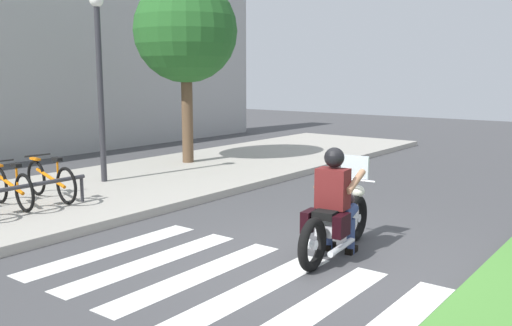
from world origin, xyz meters
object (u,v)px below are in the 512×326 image
object	(u,v)px
bicycle_2	(11,187)
bicycle_3	(51,180)
rider	(335,194)
bike_rack	(7,192)
tree_near_rack	(186,31)
street_lamp	(100,71)
motorcycle	(337,220)

from	to	relation	value
bicycle_2	bicycle_3	world-z (taller)	bicycle_3
rider	bike_rack	size ratio (longest dim) A/B	0.52
rider	tree_near_rack	xyz separation A→B (m)	(3.84, 6.39, 2.57)
bike_rack	rider	bearing A→B (deg)	-68.71
rider	bicycle_3	world-z (taller)	rider
street_lamp	bicycle_2	bearing A→B (deg)	-164.32
motorcycle	bike_rack	xyz separation A→B (m)	(-1.93, 4.76, 0.09)
bicycle_3	bike_rack	size ratio (longest dim) A/B	0.62
rider	street_lamp	size ratio (longest dim) A/B	0.37
motorcycle	tree_near_rack	distance (m)	7.98
motorcycle	rider	xyz separation A→B (m)	(-0.08, -0.01, 0.37)
bike_rack	tree_near_rack	xyz separation A→B (m)	(5.69, 1.63, 2.85)
bicycle_2	street_lamp	xyz separation A→B (m)	(2.40, 0.68, 1.92)
street_lamp	motorcycle	bearing A→B (deg)	-97.99
motorcycle	bicycle_3	xyz separation A→B (m)	(-0.83, 5.31, 0.04)
motorcycle	tree_near_rack	bearing A→B (deg)	59.52
bike_rack	tree_near_rack	bearing A→B (deg)	15.96
motorcycle	rider	distance (m)	0.38
street_lamp	rider	bearing A→B (deg)	-98.70
bicycle_3	street_lamp	bearing A→B (deg)	22.06
bicycle_2	bike_rack	distance (m)	0.67
rider	bicycle_2	size ratio (longest dim) A/B	0.91
bike_rack	tree_near_rack	distance (m)	6.57
bicycle_2	tree_near_rack	bearing A→B (deg)	11.42
motorcycle	street_lamp	size ratio (longest dim) A/B	0.54
bike_rack	tree_near_rack	world-z (taller)	tree_near_rack
motorcycle	tree_near_rack	xyz separation A→B (m)	(3.76, 6.39, 2.94)
rider	bicycle_2	xyz separation A→B (m)	(-1.49, 5.32, -0.33)
bike_rack	tree_near_rack	size ratio (longest dim) A/B	0.60
motorcycle	bicycle_2	xyz separation A→B (m)	(-1.56, 5.31, 0.04)
bicycle_3	street_lamp	size ratio (longest dim) A/B	0.44
motorcycle	bicycle_2	world-z (taller)	motorcycle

